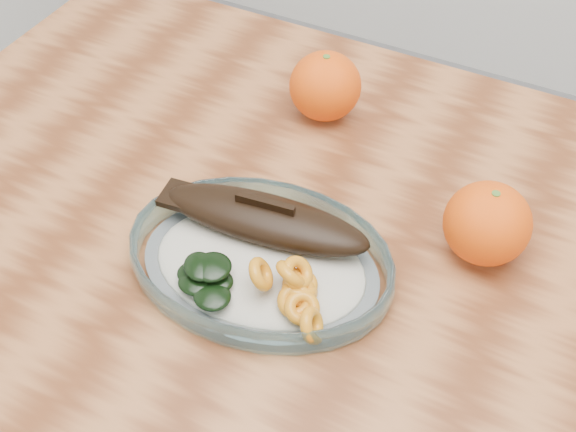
{
  "coord_description": "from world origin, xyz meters",
  "views": [
    {
      "loc": [
        0.11,
        -0.39,
        1.3
      ],
      "look_at": [
        -0.12,
        0.05,
        0.77
      ],
      "focal_mm": 45.0,
      "sensor_mm": 36.0,
      "label": 1
    }
  ],
  "objects": [
    {
      "name": "orange_right",
      "position": [
        0.07,
        0.11,
        0.79
      ],
      "size": [
        0.08,
        0.08,
        0.08
      ],
      "primitive_type": "sphere",
      "color": "#F94205",
      "rests_on": "dining_table"
    },
    {
      "name": "dining_table",
      "position": [
        0.0,
        0.0,
        0.65
      ],
      "size": [
        1.2,
        0.8,
        0.75
      ],
      "color": "brown",
      "rests_on": "ground"
    },
    {
      "name": "orange_left",
      "position": [
        -0.16,
        0.24,
        0.79
      ],
      "size": [
        0.08,
        0.08,
        0.08
      ],
      "primitive_type": "sphere",
      "color": "#F94205",
      "rests_on": "dining_table"
    },
    {
      "name": "plated_meal",
      "position": [
        -0.12,
        -0.01,
        0.77
      ],
      "size": [
        0.52,
        0.52,
        0.07
      ],
      "rotation": [
        0.0,
        0.0,
        0.12
      ],
      "color": "white",
      "rests_on": "dining_table"
    }
  ]
}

